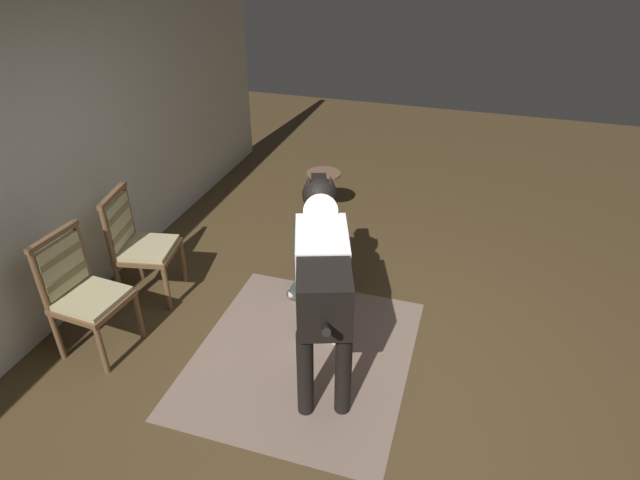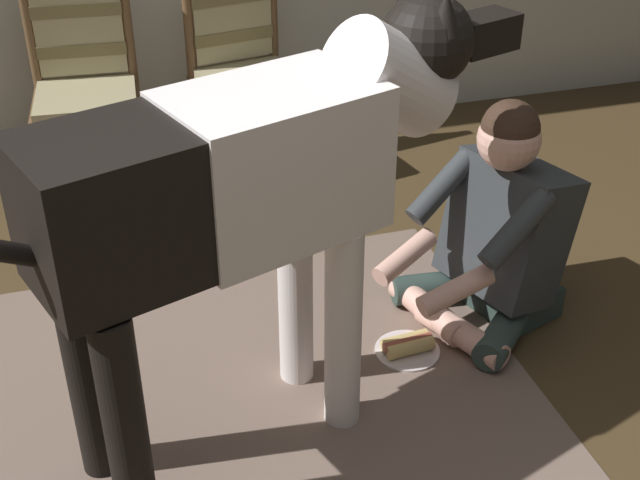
{
  "view_description": "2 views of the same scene",
  "coord_description": "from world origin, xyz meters",
  "px_view_note": "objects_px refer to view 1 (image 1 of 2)",
  "views": [
    {
      "loc": [
        -2.76,
        -0.65,
        2.88
      ],
      "look_at": [
        0.65,
        0.41,
        0.71
      ],
      "focal_mm": 29.98,
      "sensor_mm": 36.0,
      "label": 1
    },
    {
      "loc": [
        -0.3,
        -1.7,
        1.87
      ],
      "look_at": [
        0.36,
        0.5,
        0.46
      ],
      "focal_mm": 47.94,
      "sensor_mm": 36.0,
      "label": 2
    }
  ],
  "objects_px": {
    "dining_chair_left_of_pair": "(80,288)",
    "dining_chair_right_of_pair": "(136,240)",
    "large_dog": "(322,268)",
    "hot_dog_on_plate": "(320,308)",
    "person_sitting_on_floor": "(318,253)",
    "round_side_table": "(323,190)"
  },
  "relations": [
    {
      "from": "dining_chair_left_of_pair",
      "to": "dining_chair_right_of_pair",
      "type": "bearing_deg",
      "value": -0.1
    },
    {
      "from": "dining_chair_left_of_pair",
      "to": "dining_chair_right_of_pair",
      "type": "distance_m",
      "value": 0.71
    },
    {
      "from": "large_dog",
      "to": "hot_dog_on_plate",
      "type": "relative_size",
      "value": 7.18
    },
    {
      "from": "dining_chair_right_of_pair",
      "to": "large_dog",
      "type": "xyz_separation_m",
      "value": [
        -0.34,
        -1.75,
        0.29
      ]
    },
    {
      "from": "dining_chair_left_of_pair",
      "to": "person_sitting_on_floor",
      "type": "relative_size",
      "value": 1.17
    },
    {
      "from": "dining_chair_left_of_pair",
      "to": "large_dog",
      "type": "bearing_deg",
      "value": -78.13
    },
    {
      "from": "dining_chair_right_of_pair",
      "to": "hot_dog_on_plate",
      "type": "distance_m",
      "value": 1.66
    },
    {
      "from": "large_dog",
      "to": "round_side_table",
      "type": "relative_size",
      "value": 3.27
    },
    {
      "from": "dining_chair_left_of_pair",
      "to": "dining_chair_right_of_pair",
      "type": "height_order",
      "value": "same"
    },
    {
      "from": "person_sitting_on_floor",
      "to": "round_side_table",
      "type": "distance_m",
      "value": 1.38
    },
    {
      "from": "person_sitting_on_floor",
      "to": "large_dog",
      "type": "xyz_separation_m",
      "value": [
        -0.91,
        -0.31,
        0.49
      ]
    },
    {
      "from": "hot_dog_on_plate",
      "to": "large_dog",
      "type": "bearing_deg",
      "value": -161.11
    },
    {
      "from": "person_sitting_on_floor",
      "to": "hot_dog_on_plate",
      "type": "xyz_separation_m",
      "value": [
        -0.36,
        -0.12,
        -0.32
      ]
    },
    {
      "from": "dining_chair_right_of_pair",
      "to": "round_side_table",
      "type": "xyz_separation_m",
      "value": [
        1.9,
        -1.08,
        -0.25
      ]
    },
    {
      "from": "dining_chair_right_of_pair",
      "to": "large_dog",
      "type": "height_order",
      "value": "large_dog"
    },
    {
      "from": "round_side_table",
      "to": "person_sitting_on_floor",
      "type": "bearing_deg",
      "value": -164.9
    },
    {
      "from": "dining_chair_left_of_pair",
      "to": "round_side_table",
      "type": "bearing_deg",
      "value": -22.47
    },
    {
      "from": "dining_chair_left_of_pair",
      "to": "large_dog",
      "type": "relative_size",
      "value": 0.61
    },
    {
      "from": "hot_dog_on_plate",
      "to": "round_side_table",
      "type": "height_order",
      "value": "round_side_table"
    },
    {
      "from": "round_side_table",
      "to": "large_dog",
      "type": "bearing_deg",
      "value": -163.34
    },
    {
      "from": "large_dog",
      "to": "round_side_table",
      "type": "distance_m",
      "value": 2.4
    },
    {
      "from": "dining_chair_right_of_pair",
      "to": "person_sitting_on_floor",
      "type": "relative_size",
      "value": 1.17
    }
  ]
}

